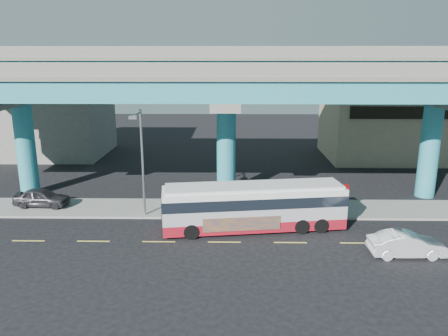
{
  "coord_description": "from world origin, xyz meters",
  "views": [
    {
      "loc": [
        0.38,
        -24.82,
        10.97
      ],
      "look_at": [
        -0.09,
        4.0,
        3.55
      ],
      "focal_mm": 35.0,
      "sensor_mm": 36.0,
      "label": 1
    }
  ],
  "objects_px": {
    "stop_sign": "(345,193)",
    "sedan": "(407,244)",
    "street_lamp": "(140,149)",
    "transit_bus": "(254,205)",
    "parked_car": "(41,198)"
  },
  "relations": [
    {
      "from": "sedan",
      "to": "parked_car",
      "type": "distance_m",
      "value": 25.07
    },
    {
      "from": "street_lamp",
      "to": "sedan",
      "type": "bearing_deg",
      "value": -18.83
    },
    {
      "from": "street_lamp",
      "to": "stop_sign",
      "type": "relative_size",
      "value": 3.27
    },
    {
      "from": "transit_bus",
      "to": "parked_car",
      "type": "distance_m",
      "value": 15.96
    },
    {
      "from": "stop_sign",
      "to": "transit_bus",
      "type": "bearing_deg",
      "value": -169.21
    },
    {
      "from": "sedan",
      "to": "parked_car",
      "type": "xyz_separation_m",
      "value": [
        -23.9,
        7.58,
        0.13
      ]
    },
    {
      "from": "stop_sign",
      "to": "sedan",
      "type": "bearing_deg",
      "value": -81.81
    },
    {
      "from": "transit_bus",
      "to": "sedan",
      "type": "height_order",
      "value": "transit_bus"
    },
    {
      "from": "parked_car",
      "to": "street_lamp",
      "type": "relative_size",
      "value": 0.55
    },
    {
      "from": "sedan",
      "to": "street_lamp",
      "type": "xyz_separation_m",
      "value": [
        -15.94,
        5.43,
        4.28
      ]
    },
    {
      "from": "transit_bus",
      "to": "stop_sign",
      "type": "bearing_deg",
      "value": 12.24
    },
    {
      "from": "sedan",
      "to": "transit_bus",
      "type": "bearing_deg",
      "value": 64.6
    },
    {
      "from": "parked_car",
      "to": "stop_sign",
      "type": "distance_m",
      "value": 22.01
    },
    {
      "from": "parked_car",
      "to": "street_lamp",
      "type": "distance_m",
      "value": 9.23
    },
    {
      "from": "sedan",
      "to": "street_lamp",
      "type": "distance_m",
      "value": 17.38
    }
  ]
}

